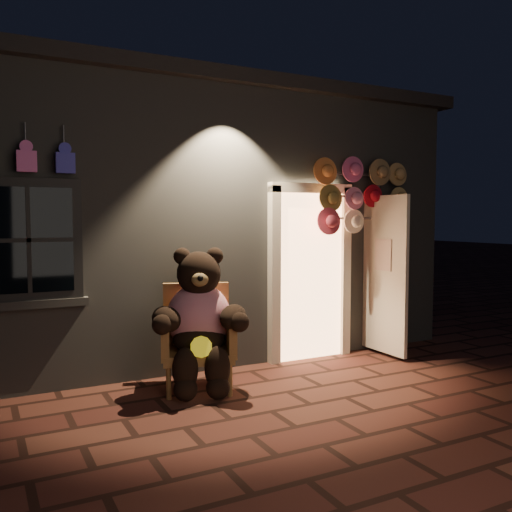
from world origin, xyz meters
TOP-DOWN VIEW (x-y plane):
  - ground at (0.00, 0.00)m, footprint 60.00×60.00m
  - shop_building at (0.00, 3.99)m, footprint 7.30×5.95m
  - wicker_armchair at (-0.33, 1.00)m, footprint 0.89×0.85m
  - teddy_bear at (-0.36, 0.87)m, footprint 1.01×0.93m
  - hat_rack at (2.00, 1.28)m, footprint 1.43×0.22m

SIDE VIEW (x-z plane):
  - ground at x=0.00m, z-range 0.00..0.00m
  - wicker_armchair at x=-0.33m, z-range 0.00..1.07m
  - teddy_bear at x=-0.36m, z-range 0.00..1.46m
  - shop_building at x=0.00m, z-range -0.02..3.49m
  - hat_rack at x=2.00m, z-range 0.81..3.33m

